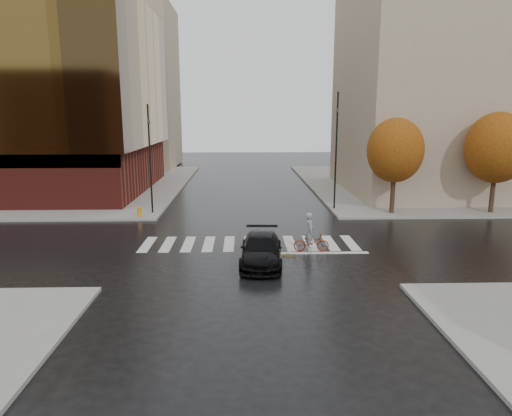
% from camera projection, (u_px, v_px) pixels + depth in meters
% --- Properties ---
extents(ground, '(120.00, 120.00, 0.00)m').
position_uv_depth(ground, '(250.00, 246.00, 24.19)').
color(ground, black).
rests_on(ground, ground).
extents(sidewalk_nw, '(30.00, 30.00, 0.15)m').
position_uv_depth(sidewalk_nw, '(29.00, 186.00, 44.11)').
color(sidewalk_nw, gray).
rests_on(sidewalk_nw, ground).
extents(sidewalk_ne, '(30.00, 30.00, 0.15)m').
position_uv_depth(sidewalk_ne, '(457.00, 184.00, 45.35)').
color(sidewalk_ne, gray).
rests_on(sidewalk_ne, ground).
extents(crosswalk, '(12.00, 3.00, 0.01)m').
position_uv_depth(crosswalk, '(249.00, 244.00, 24.68)').
color(crosswalk, silver).
rests_on(crosswalk, ground).
extents(building_ne_tan, '(16.00, 16.00, 18.00)m').
position_uv_depth(building_ne_tan, '(442.00, 87.00, 39.47)').
color(building_ne_tan, tan).
rests_on(building_ne_tan, sidewalk_ne).
extents(building_nw_far, '(14.00, 12.00, 20.00)m').
position_uv_depth(building_nw_far, '(119.00, 87.00, 57.87)').
color(building_nw_far, tan).
rests_on(building_nw_far, sidewalk_nw).
extents(tree_ne_a, '(3.80, 3.80, 6.50)m').
position_uv_depth(tree_ne_a, '(395.00, 150.00, 30.82)').
color(tree_ne_a, black).
rests_on(tree_ne_a, sidewalk_ne).
extents(tree_ne_b, '(4.20, 4.20, 6.89)m').
position_uv_depth(tree_ne_b, '(497.00, 148.00, 31.00)').
color(tree_ne_b, black).
rests_on(tree_ne_b, sidewalk_ne).
extents(sedan, '(2.18, 4.79, 1.36)m').
position_uv_depth(sedan, '(261.00, 250.00, 21.27)').
color(sedan, black).
rests_on(sedan, ground).
extents(cyclist, '(1.82, 0.74, 2.02)m').
position_uv_depth(cyclist, '(311.00, 238.00, 23.17)').
color(cyclist, maroon).
rests_on(cyclist, ground).
extents(traffic_light_nw, '(0.21, 0.18, 7.39)m').
position_uv_depth(traffic_light_nw, '(150.00, 152.00, 30.92)').
color(traffic_light_nw, black).
rests_on(traffic_light_nw, sidewalk_nw).
extents(traffic_light_ne, '(0.22, 0.25, 8.24)m').
position_uv_depth(traffic_light_ne, '(336.00, 142.00, 32.18)').
color(traffic_light_ne, black).
rests_on(traffic_light_ne, sidewalk_ne).
extents(fire_hydrant, '(0.26, 0.26, 0.74)m').
position_uv_depth(fire_hydrant, '(139.00, 211.00, 30.23)').
color(fire_hydrant, '#CB8F0B').
rests_on(fire_hydrant, sidewalk_nw).
extents(manhole, '(0.79, 0.79, 0.01)m').
position_uv_depth(manhole, '(288.00, 256.00, 22.54)').
color(manhole, '#4E401C').
rests_on(manhole, ground).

